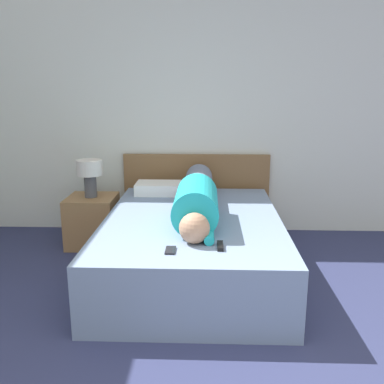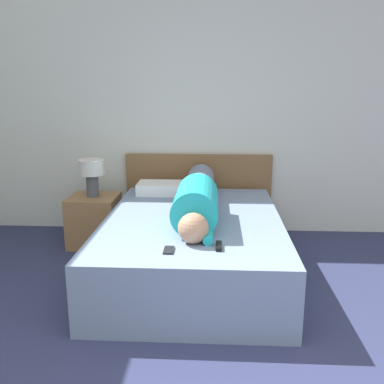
# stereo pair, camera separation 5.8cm
# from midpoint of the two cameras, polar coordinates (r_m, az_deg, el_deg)

# --- Properties ---
(wall_back) EXTENTS (6.20, 0.06, 2.60)m
(wall_back) POSITION_cam_midpoint_polar(r_m,az_deg,el_deg) (4.49, 2.61, 11.05)
(wall_back) COLOR silver
(wall_back) RESTS_ON ground_plane
(bed) EXTENTS (1.42, 2.03, 0.49)m
(bed) POSITION_cam_midpoint_polar(r_m,az_deg,el_deg) (3.56, -0.38, -7.16)
(bed) COLOR #7589A8
(bed) RESTS_ON ground_plane
(headboard) EXTENTS (1.54, 0.04, 0.83)m
(headboard) POSITION_cam_midpoint_polar(r_m,az_deg,el_deg) (4.56, 0.21, -0.14)
(headboard) COLOR brown
(headboard) RESTS_ON ground_plane
(nightstand) EXTENTS (0.46, 0.46, 0.49)m
(nightstand) POSITION_cam_midpoint_polar(r_m,az_deg,el_deg) (4.31, -13.49, -3.76)
(nightstand) COLOR olive
(nightstand) RESTS_ON ground_plane
(table_lamp) EXTENTS (0.24, 0.24, 0.36)m
(table_lamp) POSITION_cam_midpoint_polar(r_m,az_deg,el_deg) (4.19, -13.87, 2.56)
(table_lamp) COLOR #4C4C51
(table_lamp) RESTS_ON nightstand
(person_lying) EXTENTS (0.33, 1.65, 0.33)m
(person_lying) POSITION_cam_midpoint_polar(r_m,az_deg,el_deg) (3.52, 0.20, -0.67)
(person_lying) COLOR tan
(person_lying) RESTS_ON bed
(pillow_near_headboard) EXTENTS (0.59, 0.30, 0.11)m
(pillow_near_headboard) POSITION_cam_midpoint_polar(r_m,az_deg,el_deg) (4.23, -3.90, 0.50)
(pillow_near_headboard) COLOR white
(pillow_near_headboard) RESTS_ON bed
(tv_remote) EXTENTS (0.04, 0.15, 0.02)m
(tv_remote) POSITION_cam_midpoint_polar(r_m,az_deg,el_deg) (2.85, 3.19, -7.19)
(tv_remote) COLOR black
(tv_remote) RESTS_ON bed
(cell_phone) EXTENTS (0.06, 0.13, 0.01)m
(cell_phone) POSITION_cam_midpoint_polar(r_m,az_deg,el_deg) (2.79, -3.50, -7.76)
(cell_phone) COLOR black
(cell_phone) RESTS_ON bed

